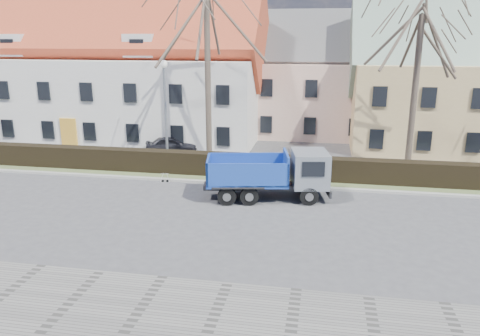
% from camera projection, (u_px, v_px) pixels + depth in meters
% --- Properties ---
extents(ground, '(120.00, 120.00, 0.00)m').
position_uv_depth(ground, '(207.00, 214.00, 21.32)').
color(ground, '#464548').
extents(sidewalk_near, '(80.00, 5.00, 0.08)m').
position_uv_depth(sidewalk_near, '(134.00, 320.00, 13.26)').
color(sidewalk_near, slate).
rests_on(sidewalk_near, ground).
extents(curb_far, '(80.00, 0.30, 0.12)m').
position_uv_depth(curb_far, '(228.00, 183.00, 25.66)').
color(curb_far, '#9C9A92').
rests_on(curb_far, ground).
extents(grass_strip, '(80.00, 3.00, 0.10)m').
position_uv_depth(grass_strip, '(233.00, 175.00, 27.18)').
color(grass_strip, '#4F5F35').
rests_on(grass_strip, ground).
extents(hedge, '(60.00, 0.90, 1.30)m').
position_uv_depth(hedge, '(233.00, 166.00, 26.83)').
color(hedge, black).
rests_on(hedge, ground).
extents(building_white, '(26.80, 10.80, 9.50)m').
position_uv_depth(building_white, '(98.00, 76.00, 37.44)').
color(building_white, silver).
rests_on(building_white, ground).
extents(building_pink, '(10.80, 8.80, 8.00)m').
position_uv_depth(building_pink, '(313.00, 85.00, 38.50)').
color(building_pink, beige).
rests_on(building_pink, ground).
extents(tree_1, '(9.20, 9.20, 12.65)m').
position_uv_depth(tree_1, '(208.00, 62.00, 28.01)').
color(tree_1, '#4D4035').
rests_on(tree_1, ground).
extents(tree_2, '(8.00, 8.00, 11.00)m').
position_uv_depth(tree_2, '(416.00, 79.00, 26.16)').
color(tree_2, '#4D4035').
rests_on(tree_2, ground).
extents(dump_truck, '(6.57, 3.43, 2.50)m').
position_uv_depth(dump_truck, '(263.00, 175.00, 23.03)').
color(dump_truck, '#153895').
rests_on(dump_truck, ground).
extents(streetlight, '(0.52, 0.52, 6.59)m').
position_uv_depth(streetlight, '(166.00, 115.00, 27.80)').
color(streetlight, gray).
rests_on(streetlight, ground).
extents(cart_frame, '(0.66, 0.44, 0.56)m').
position_uv_depth(cart_frame, '(162.00, 177.00, 25.94)').
color(cart_frame, silver).
rests_on(cart_frame, ground).
extents(parked_car_a, '(3.80, 2.37, 1.21)m').
position_uv_depth(parked_car_a, '(171.00, 145.00, 32.27)').
color(parked_car_a, black).
rests_on(parked_car_a, ground).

